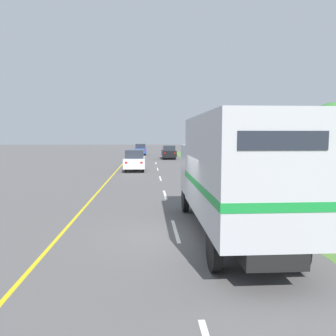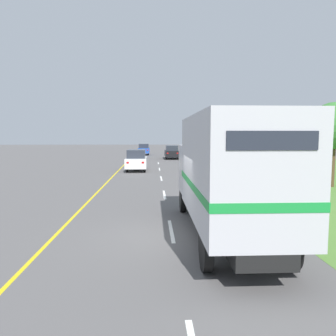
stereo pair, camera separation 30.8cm
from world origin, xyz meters
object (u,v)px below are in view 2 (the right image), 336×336
lead_car_blue_ahead (144,149)px  roadside_tree_near (334,126)px  delineator_post (291,208)px  horse_trailer_truck (227,172)px  roadside_tree_mid (300,138)px  lead_car_white (136,160)px  highway_sign (303,164)px  roadside_tree_far (274,131)px  lead_car_black_ahead (172,152)px

lead_car_blue_ahead → roadside_tree_near: size_ratio=0.79×
roadside_tree_near → delineator_post: size_ratio=5.42×
horse_trailer_truck → roadside_tree_mid: roadside_tree_mid is taller
horse_trailer_truck → lead_car_white: (-3.69, 19.28, -1.09)m
horse_trailer_truck → highway_sign: size_ratio=2.72×
lead_car_white → roadside_tree_far: 16.06m
roadside_tree_near → roadside_tree_mid: bearing=83.0°
lead_car_white → roadside_tree_near: size_ratio=0.75×
roadside_tree_mid → roadside_tree_far: bearing=81.2°
lead_car_white → roadside_tree_near: bearing=-37.5°
lead_car_blue_ahead → roadside_tree_mid: 30.11m
lead_car_white → lead_car_black_ahead: lead_car_white is taller
highway_sign → roadside_tree_far: 21.85m
highway_sign → horse_trailer_truck: bearing=-134.4°
horse_trailer_truck → delineator_post: horse_trailer_truck is taller
lead_car_white → horse_trailer_truck: bearing=-79.2°
roadside_tree_mid → roadside_tree_near: bearing=-97.0°
horse_trailer_truck → lead_car_black_ahead: horse_trailer_truck is taller
lead_car_white → highway_sign: bearing=-60.9°
roadside_tree_mid → delineator_post: 15.69m
lead_car_black_ahead → delineator_post: lead_car_black_ahead is taller
highway_sign → delineator_post: 3.40m
highway_sign → roadside_tree_near: (4.24, 5.19, 1.79)m
roadside_tree_near → roadside_tree_far: size_ratio=0.88×
delineator_post → lead_car_blue_ahead: bearing=99.1°
roadside_tree_mid → highway_sign: bearing=-113.7°
lead_car_white → roadside_tree_mid: bearing=-14.2°
lead_car_white → highway_sign: 16.85m
horse_trailer_truck → lead_car_white: 19.66m
lead_car_white → lead_car_blue_ahead: size_ratio=0.95×
highway_sign → roadside_tree_near: 6.94m
roadside_tree_near → horse_trailer_truck: bearing=-131.8°
roadside_tree_near → lead_car_blue_ahead: bearing=110.5°
horse_trailer_truck → roadside_tree_mid: 18.58m
highway_sign → roadside_tree_near: bearing=50.8°
lead_car_white → roadside_tree_far: roadside_tree_far is taller
lead_car_white → lead_car_blue_ahead: bearing=90.0°
horse_trailer_truck → roadside_tree_far: roadside_tree_far is taller
lead_car_blue_ahead → roadside_tree_mid: (13.17, -27.01, 2.01)m
lead_car_black_ahead → roadside_tree_far: 13.94m
lead_car_blue_ahead → delineator_post: lead_car_blue_ahead is taller
roadside_tree_near → roadside_tree_far: 15.77m
highway_sign → lead_car_blue_ahead: bearing=102.0°
lead_car_black_ahead → highway_sign: 29.69m
lead_car_black_ahead → roadside_tree_far: bearing=-38.8°
delineator_post → roadside_tree_far: bearing=71.0°
horse_trailer_truck → highway_sign: 6.41m
lead_car_white → roadside_tree_mid: 13.73m
horse_trailer_truck → highway_sign: horse_trailer_truck is taller
highway_sign → delineator_post: bearing=-121.5°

